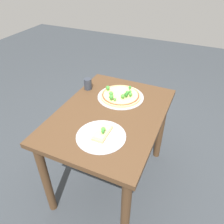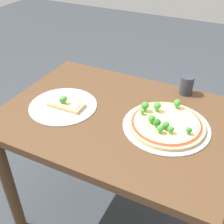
# 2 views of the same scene
# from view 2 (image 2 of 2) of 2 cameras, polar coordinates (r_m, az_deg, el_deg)

# --- Properties ---
(ground_plane) EXTENTS (8.00, 8.00, 0.00)m
(ground_plane) POSITION_cam_2_polar(r_m,az_deg,el_deg) (1.79, 0.66, -20.25)
(ground_plane) COLOR #33383D
(dining_table) EXTENTS (1.02, 0.73, 0.75)m
(dining_table) POSITION_cam_2_polar(r_m,az_deg,el_deg) (1.32, 0.84, -4.71)
(dining_table) COLOR #4C331E
(dining_table) RESTS_ON ground_plane
(pizza_tray_whole) EXTENTS (0.37, 0.37, 0.07)m
(pizza_tray_whole) POSITION_cam_2_polar(r_m,az_deg,el_deg) (1.19, 10.86, -2.30)
(pizza_tray_whole) COLOR #A3A3A8
(pizza_tray_whole) RESTS_ON dining_table
(pizza_tray_slice) EXTENTS (0.31, 0.31, 0.06)m
(pizza_tray_slice) POSITION_cam_2_polar(r_m,az_deg,el_deg) (1.31, -9.67, 1.42)
(pizza_tray_slice) COLOR #A3A3A8
(pizza_tray_slice) RESTS_ON dining_table
(drinking_cup) EXTENTS (0.06, 0.06, 0.09)m
(drinking_cup) POSITION_cam_2_polar(r_m,az_deg,el_deg) (1.42, 14.94, 5.26)
(drinking_cup) COLOR #2D333D
(drinking_cup) RESTS_ON dining_table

